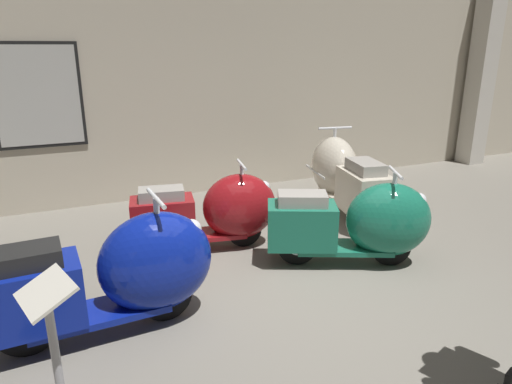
{
  "coord_description": "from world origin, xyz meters",
  "views": [
    {
      "loc": [
        -1.86,
        -2.94,
        2.13
      ],
      "look_at": [
        -0.02,
        1.28,
        0.67
      ],
      "focal_mm": 32.09,
      "sensor_mm": 36.0,
      "label": 1
    }
  ],
  "objects_px": {
    "scooter_2": "(361,223)",
    "scooter_3": "(342,174)",
    "scooter_1": "(217,211)",
    "scooter_0": "(120,273)"
  },
  "relations": [
    {
      "from": "scooter_2",
      "to": "scooter_1",
      "type": "bearing_deg",
      "value": 166.46
    },
    {
      "from": "scooter_2",
      "to": "scooter_0",
      "type": "bearing_deg",
      "value": -150.35
    },
    {
      "from": "scooter_1",
      "to": "scooter_3",
      "type": "bearing_deg",
      "value": 25.47
    },
    {
      "from": "scooter_0",
      "to": "scooter_3",
      "type": "relative_size",
      "value": 0.96
    },
    {
      "from": "scooter_0",
      "to": "scooter_1",
      "type": "xyz_separation_m",
      "value": [
        1.17,
        1.15,
        -0.05
      ]
    },
    {
      "from": "scooter_2",
      "to": "scooter_3",
      "type": "height_order",
      "value": "scooter_3"
    },
    {
      "from": "scooter_1",
      "to": "scooter_2",
      "type": "bearing_deg",
      "value": -27.93
    },
    {
      "from": "scooter_0",
      "to": "scooter_1",
      "type": "relative_size",
      "value": 1.09
    },
    {
      "from": "scooter_1",
      "to": "scooter_3",
      "type": "xyz_separation_m",
      "value": [
        1.95,
        0.53,
        0.06
      ]
    },
    {
      "from": "scooter_2",
      "to": "scooter_3",
      "type": "relative_size",
      "value": 0.9
    }
  ]
}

